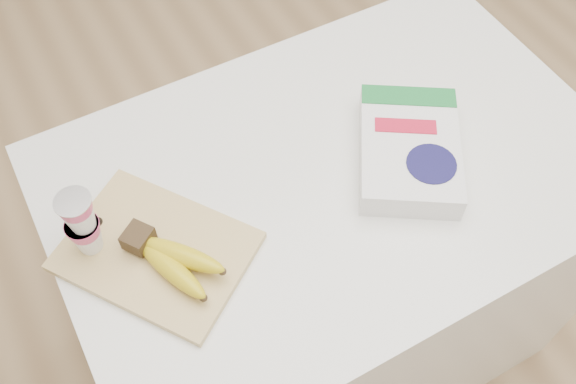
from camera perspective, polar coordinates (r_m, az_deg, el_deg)
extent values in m
plane|color=tan|center=(1.97, 2.80, -12.29)|extent=(4.00, 4.00, 0.00)
cube|color=white|center=(1.60, 3.40, -6.74)|extent=(1.10, 0.73, 0.82)
cube|color=tan|center=(1.16, -11.61, -5.18)|extent=(0.37, 0.39, 0.02)
cube|color=#382816|center=(1.14, -13.18, -4.02)|extent=(0.06, 0.06, 0.03)
ellipsoid|color=gold|center=(1.11, -10.35, -6.74)|extent=(0.09, 0.17, 0.05)
sphere|color=#382816|center=(1.08, -7.53, -9.31)|extent=(0.01, 0.01, 0.01)
ellipsoid|color=gold|center=(1.11, -9.50, -5.55)|extent=(0.13, 0.16, 0.05)
sphere|color=#382816|center=(1.09, -5.85, -7.04)|extent=(0.01, 0.01, 0.01)
cylinder|color=silver|center=(1.07, -18.64, -0.79)|extent=(0.06, 0.06, 0.00)
cube|color=white|center=(1.26, 10.69, 3.68)|extent=(0.30, 0.33, 0.06)
cube|color=#1A7733|center=(1.31, 10.69, 8.39)|extent=(0.18, 0.14, 0.00)
cylinder|color=#151244|center=(1.21, 12.64, 2.46)|extent=(0.13, 0.13, 0.00)
cube|color=red|center=(1.25, 10.42, 5.79)|extent=(0.12, 0.09, 0.00)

